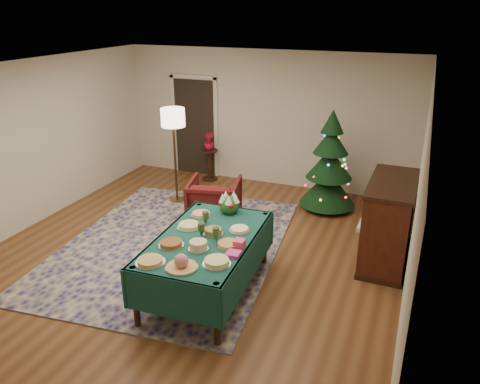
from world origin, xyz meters
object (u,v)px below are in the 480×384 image
at_px(gift_box, 239,244).
at_px(floor_lamp, 173,123).
at_px(piano, 388,223).
at_px(potted_plant, 209,145).
at_px(side_table, 210,165).
at_px(christmas_tree, 330,165).
at_px(buffet_table, 207,249).
at_px(armchair, 214,199).

height_order(gift_box, floor_lamp, floor_lamp).
distance_m(gift_box, piano, 2.39).
bearing_deg(potted_plant, floor_lamp, -93.26).
xyz_separation_m(side_table, christmas_tree, (2.64, -0.57, 0.50)).
bearing_deg(gift_box, side_table, 119.77).
bearing_deg(floor_lamp, buffet_table, -53.97).
distance_m(floor_lamp, piano, 4.09).
bearing_deg(armchair, gift_box, 108.79).
bearing_deg(floor_lamp, potted_plant, 86.74).
height_order(christmas_tree, piano, christmas_tree).
xyz_separation_m(gift_box, potted_plant, (-2.25, 3.94, -0.09)).
xyz_separation_m(gift_box, floor_lamp, (-2.33, 2.63, 0.66)).
distance_m(buffet_table, christmas_tree, 3.39).
bearing_deg(christmas_tree, side_table, 167.76).
relative_size(christmas_tree, piano, 1.27).
height_order(gift_box, piano, piano).
bearing_deg(buffet_table, piano, 39.53).
distance_m(buffet_table, potted_plant, 4.23).
xyz_separation_m(buffet_table, gift_box, (0.48, -0.10, 0.21)).
bearing_deg(gift_box, floor_lamp, 131.47).
height_order(gift_box, side_table, gift_box).
height_order(armchair, christmas_tree, christmas_tree).
xyz_separation_m(floor_lamp, potted_plant, (0.07, 1.30, -0.75)).
relative_size(buffet_table, gift_box, 16.53).
height_order(buffet_table, christmas_tree, christmas_tree).
height_order(buffet_table, side_table, buffet_table).
xyz_separation_m(armchair, christmas_tree, (1.67, 1.30, 0.39)).
height_order(buffet_table, piano, piano).
distance_m(side_table, piano, 4.39).
bearing_deg(christmas_tree, armchair, -141.98).
height_order(gift_box, armchair, gift_box).
bearing_deg(side_table, gift_box, -60.23).
bearing_deg(armchair, buffet_table, 99.04).
bearing_deg(armchair, piano, 161.53).
distance_m(armchair, side_table, 2.12).
relative_size(gift_box, floor_lamp, 0.07).
bearing_deg(armchair, side_table, -75.54).
relative_size(side_table, christmas_tree, 0.36).
relative_size(gift_box, armchair, 0.15).
relative_size(armchair, potted_plant, 2.31).
height_order(floor_lamp, side_table, floor_lamp).
bearing_deg(side_table, christmas_tree, -12.24).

